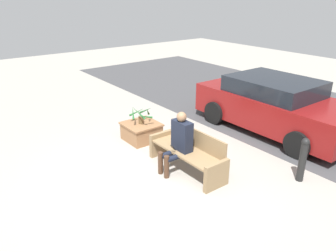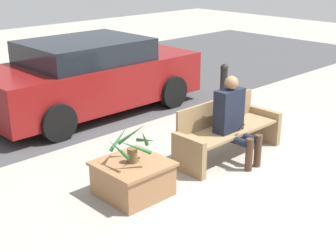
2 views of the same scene
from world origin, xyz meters
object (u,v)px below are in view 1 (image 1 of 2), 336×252
(parked_car, at_px, (275,105))
(bench, at_px, (189,152))
(potted_plant, at_px, (141,115))
(person_seated, at_px, (179,140))
(bollard_post, at_px, (303,159))
(planter_box, at_px, (141,131))

(parked_car, bearing_deg, bench, -85.67)
(potted_plant, bearing_deg, parked_car, 63.48)
(person_seated, relative_size, bollard_post, 1.39)
(planter_box, relative_size, parked_car, 0.20)
(bench, bearing_deg, planter_box, 179.68)
(planter_box, height_order, parked_car, parked_car)
(planter_box, bearing_deg, bollard_post, 22.51)
(person_seated, bearing_deg, bollard_post, 42.89)
(person_seated, height_order, potted_plant, person_seated)
(parked_car, xyz_separation_m, bollard_post, (1.91, -1.69, -0.22))
(bench, xyz_separation_m, person_seated, (-0.09, -0.19, 0.29))
(person_seated, distance_m, planter_box, 1.78)
(potted_plant, height_order, parked_car, parked_car)
(bollard_post, bearing_deg, planter_box, -157.49)
(planter_box, xyz_separation_m, potted_plant, (0.01, 0.00, 0.42))
(planter_box, bearing_deg, potted_plant, 2.89)
(person_seated, relative_size, planter_box, 1.53)
(bollard_post, bearing_deg, bench, -139.01)
(potted_plant, bearing_deg, bench, -0.33)
(bollard_post, bearing_deg, parked_car, 138.47)
(planter_box, distance_m, bollard_post, 3.77)
(bench, xyz_separation_m, potted_plant, (-1.80, 0.01, 0.27))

